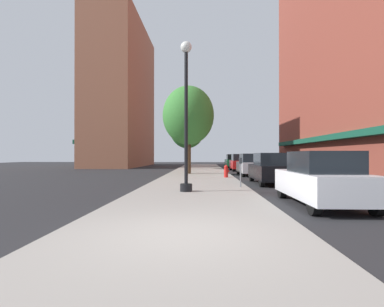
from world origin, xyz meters
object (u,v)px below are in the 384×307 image
object	(u,v)px
car_white	(322,179)
tree_near	(187,128)
parking_meter_near	(241,168)
car_red	(240,163)
fire_hydrant	(226,171)
car_silver	(251,165)
car_green	(233,161)
car_black	(271,169)
lamppost	(186,113)
tree_mid	(188,116)

from	to	relation	value
car_white	tree_near	bearing A→B (deg)	103.15
parking_meter_near	car_red	distance (m)	16.77
fire_hydrant	car_silver	size ratio (longest dim) A/B	0.18
car_green	car_black	bearing A→B (deg)	-88.35
car_white	lamppost	bearing A→B (deg)	149.31
car_green	car_red	bearing A→B (deg)	-88.35
fire_hydrant	car_green	world-z (taller)	car_green
lamppost	car_black	bearing A→B (deg)	46.29
lamppost	parking_meter_near	bearing A→B (deg)	36.49
car_white	car_silver	xyz separation A→B (m)	(0.00, 13.78, 0.00)
lamppost	car_red	bearing A→B (deg)	76.87
car_red	tree_mid	bearing A→B (deg)	-123.31
car_red	car_green	bearing A→B (deg)	91.82
tree_mid	car_green	bearing A→B (deg)	70.97
parking_meter_near	tree_mid	size ratio (longest dim) A/B	0.19
tree_near	parking_meter_near	bearing A→B (deg)	-79.39
tree_near	car_green	bearing A→B (deg)	48.06
car_silver	car_red	bearing A→B (deg)	90.41
car_green	tree_near	bearing A→B (deg)	-130.29
car_black	car_silver	world-z (taller)	same
fire_hydrant	tree_mid	distance (m)	6.21
car_silver	car_red	size ratio (longest dim) A/B	1.00
tree_near	car_red	distance (m)	6.48
fire_hydrant	car_silver	xyz separation A→B (m)	(2.16, 3.55, 0.29)
lamppost	car_black	distance (m)	6.65
fire_hydrant	tree_near	distance (m)	12.84
parking_meter_near	car_white	world-z (taller)	car_white
fire_hydrant	car_black	size ratio (longest dim) A/B	0.18
car_white	tree_mid	bearing A→B (deg)	108.41
parking_meter_near	tree_mid	distance (m)	10.89
tree_mid	car_red	distance (m)	9.13
parking_meter_near	fire_hydrant	bearing A→B (deg)	92.00
lamppost	car_green	size ratio (longest dim) A/B	1.37
tree_near	car_green	world-z (taller)	tree_near
fire_hydrant	car_white	size ratio (longest dim) A/B	0.18
lamppost	car_black	xyz separation A→B (m)	(4.29, 4.48, -2.39)
car_red	car_green	distance (m)	7.07
car_silver	car_green	distance (m)	14.18
fire_hydrant	car_white	bearing A→B (deg)	-78.08
car_black	car_green	distance (m)	20.97
parking_meter_near	car_silver	world-z (taller)	car_silver
car_black	fire_hydrant	bearing A→B (deg)	124.72
car_red	car_green	world-z (taller)	same
tree_near	lamppost	bearing A→B (deg)	-87.07
fire_hydrant	lamppost	bearing A→B (deg)	-105.41
car_white	car_red	xyz separation A→B (m)	(0.00, 20.90, 0.00)
car_white	car_silver	world-z (taller)	same
tree_mid	car_green	xyz separation A→B (m)	(4.78, 13.86, -3.79)
lamppost	tree_near	distance (m)	19.62
car_black	car_red	world-z (taller)	same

